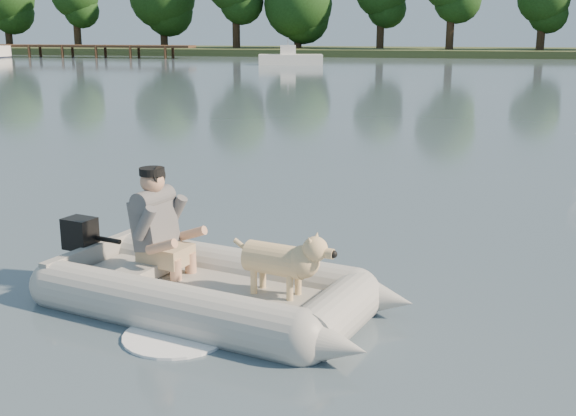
% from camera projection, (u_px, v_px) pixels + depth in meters
% --- Properties ---
extents(water, '(160.00, 160.00, 0.00)m').
position_uv_depth(water, '(198.00, 337.00, 6.34)').
color(water, slate).
rests_on(water, ground).
extents(shore_bank, '(160.00, 12.00, 0.70)m').
position_uv_depth(shore_bank, '(407.00, 52.00, 65.31)').
color(shore_bank, '#47512D').
rests_on(shore_bank, water).
extents(dock, '(18.00, 2.00, 1.04)m').
position_uv_depth(dock, '(90.00, 51.00, 60.42)').
color(dock, '#4C331E').
rests_on(dock, water).
extents(dinghy, '(5.70, 4.92, 1.39)m').
position_uv_depth(dinghy, '(213.00, 249.00, 6.84)').
color(dinghy, '#ACADA7').
rests_on(dinghy, water).
extents(man, '(0.88, 0.81, 1.09)m').
position_uv_depth(man, '(156.00, 220.00, 7.16)').
color(man, '#595A5E').
rests_on(man, dinghy).
extents(dog, '(1.00, 0.59, 0.63)m').
position_uv_depth(dog, '(276.00, 265.00, 6.62)').
color(dog, tan).
rests_on(dog, dinghy).
extents(outboard_motor, '(0.48, 0.40, 0.79)m').
position_uv_depth(outboard_motor, '(81.00, 252.00, 7.67)').
color(outboard_motor, black).
rests_on(outboard_motor, dinghy).
extents(motorboat, '(4.80, 2.65, 1.92)m').
position_uv_depth(motorboat, '(290.00, 52.00, 49.44)').
color(motorboat, white).
rests_on(motorboat, water).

